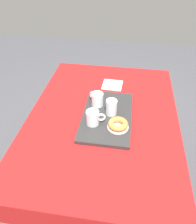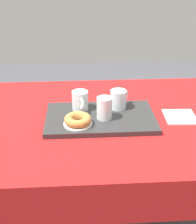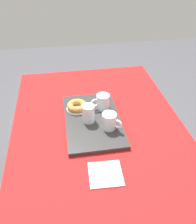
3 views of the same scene
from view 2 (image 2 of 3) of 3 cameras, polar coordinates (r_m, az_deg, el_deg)
The scene contains 8 objects.
dining_table at distance 1.42m, azimuth 0.95°, elevation -4.69°, with size 1.23×0.89×0.74m.
serving_tray at distance 1.34m, azimuth 0.43°, elevation -1.09°, with size 0.47×0.29×0.02m, color #2D2D2D.
tea_mug_left at distance 1.39m, azimuth 3.79°, elevation 2.27°, with size 0.09×0.09×0.08m.
tea_mug_right at distance 1.37m, azimuth -3.29°, elevation 2.02°, with size 0.07×0.11×0.08m.
water_glass_near at distance 1.30m, azimuth 1.08°, elevation 0.55°, with size 0.06×0.06×0.09m.
donut_plate_left at distance 1.27m, azimuth -3.71°, elevation -2.17°, with size 0.12×0.12×0.01m, color white.
sugar_donut_left at distance 1.26m, azimuth -3.73°, elevation -1.37°, with size 0.11×0.11×0.03m, color #BC7F3D.
paper_napkin at distance 1.41m, azimuth 14.82°, elevation -0.86°, with size 0.13×0.14×0.01m, color white.
Camera 2 is at (-0.10, -1.20, 1.39)m, focal length 49.85 mm.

